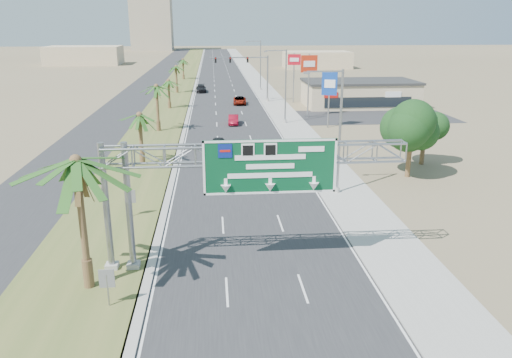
{
  "coord_description": "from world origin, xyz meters",
  "views": [
    {
      "loc": [
        -2.48,
        -16.03,
        13.37
      ],
      "look_at": [
        0.05,
        13.12,
        4.2
      ],
      "focal_mm": 35.0,
      "sensor_mm": 36.0,
      "label": 1
    }
  ],
  "objects": [
    {
      "name": "car_right_lane",
      "position": [
        2.14,
        69.5,
        0.65
      ],
      "size": [
        2.36,
        4.74,
        1.29
      ],
      "primitive_type": "imported",
      "rotation": [
        0.0,
        0.0,
        -0.05
      ],
      "color": "gray",
      "rests_on": "ground"
    },
    {
      "name": "store_building",
      "position": [
        22.0,
        66.0,
        2.0
      ],
      "size": [
        18.0,
        10.0,
        4.0
      ],
      "primitive_type": "cube",
      "color": "tan",
      "rests_on": "ground"
    },
    {
      "name": "median_grass",
      "position": [
        -10.0,
        110.0,
        0.06
      ],
      "size": [
        7.0,
        300.0,
        0.12
      ],
      "primitive_type": "cube",
      "color": "#4E5D29",
      "rests_on": "ground"
    },
    {
      "name": "road",
      "position": [
        0.0,
        110.0,
        0.01
      ],
      "size": [
        12.0,
        300.0,
        0.02
      ],
      "primitive_type": "cube",
      "color": "#28282B",
      "rests_on": "ground"
    },
    {
      "name": "car_left_lane",
      "position": [
        -2.0,
        37.39,
        0.67
      ],
      "size": [
        1.7,
        3.97,
        1.34
      ],
      "primitive_type": "imported",
      "rotation": [
        0.0,
        0.0,
        -0.03
      ],
      "color": "black",
      "rests_on": "ground"
    },
    {
      "name": "sidewalk_right",
      "position": [
        8.5,
        110.0,
        0.05
      ],
      "size": [
        4.0,
        300.0,
        0.1
      ],
      "primitive_type": "cube",
      "color": "#9E9B93",
      "rests_on": "ground"
    },
    {
      "name": "pole_sign_blue",
      "position": [
        12.78,
        48.65,
        5.53
      ],
      "size": [
        1.99,
        0.94,
        7.51
      ],
      "color": "gray",
      "rests_on": "ground"
    },
    {
      "name": "oak_far",
      "position": [
        18.0,
        30.0,
        3.82
      ],
      "size": [
        3.5,
        3.5,
        5.6
      ],
      "color": "brown",
      "rests_on": "ground"
    },
    {
      "name": "streetlight_mid",
      "position": [
        7.3,
        52.0,
        4.69
      ],
      "size": [
        3.27,
        0.44,
        10.0
      ],
      "color": "gray",
      "rests_on": "ground"
    },
    {
      "name": "palm_row_e",
      "position": [
        -9.5,
        85.0,
        5.09
      ],
      "size": [
        3.99,
        3.99,
        6.15
      ],
      "color": "brown",
      "rests_on": "ground"
    },
    {
      "name": "pole_sign_red_far",
      "position": [
        11.63,
        70.68,
        6.69
      ],
      "size": [
        2.22,
        0.51,
        8.47
      ],
      "color": "gray",
      "rests_on": "ground"
    },
    {
      "name": "car_far",
      "position": [
        -4.74,
        85.93,
        0.71
      ],
      "size": [
        2.2,
        4.96,
        1.42
      ],
      "primitive_type": "imported",
      "rotation": [
        0.0,
        0.0,
        0.05
      ],
      "color": "black",
      "rests_on": "ground"
    },
    {
      "name": "streetlight_near",
      "position": [
        7.3,
        22.0,
        4.69
      ],
      "size": [
        3.27,
        0.44,
        10.0
      ],
      "color": "gray",
      "rests_on": "ground"
    },
    {
      "name": "palm_row_f",
      "position": [
        -9.5,
        110.0,
        4.71
      ],
      "size": [
        3.99,
        3.99,
        5.75
      ],
      "color": "brown",
      "rests_on": "ground"
    },
    {
      "name": "palm_row_b",
      "position": [
        -9.5,
        32.0,
        4.9
      ],
      "size": [
        3.99,
        3.99,
        5.95
      ],
      "color": "brown",
      "rests_on": "ground"
    },
    {
      "name": "palm_near",
      "position": [
        -9.2,
        8.0,
        6.93
      ],
      "size": [
        5.7,
        5.7,
        8.35
      ],
      "color": "brown",
      "rests_on": "ground"
    },
    {
      "name": "pole_sign_red_near",
      "position": [
        11.45,
        56.17,
        7.23
      ],
      "size": [
        2.42,
        0.54,
        9.18
      ],
      "color": "gray",
      "rests_on": "ground"
    },
    {
      "name": "signal_mast",
      "position": [
        5.17,
        71.97,
        4.85
      ],
      "size": [
        10.28,
        0.71,
        8.0
      ],
      "color": "gray",
      "rests_on": "ground"
    },
    {
      "name": "sign_gantry",
      "position": [
        -1.06,
        9.93,
        6.06
      ],
      "size": [
        16.75,
        1.24,
        7.5
      ],
      "color": "gray",
      "rests_on": "ground"
    },
    {
      "name": "median_signback_a",
      "position": [
        -7.8,
        6.0,
        1.45
      ],
      "size": [
        0.75,
        0.08,
        2.08
      ],
      "color": "gray",
      "rests_on": "ground"
    },
    {
      "name": "tower_distant",
      "position": [
        -32.0,
        250.0,
        17.5
      ],
      "size": [
        20.0,
        16.0,
        35.0
      ],
      "primitive_type": "cube",
      "color": "tan",
      "rests_on": "ground"
    },
    {
      "name": "palm_row_c",
      "position": [
        -9.5,
        48.0,
        5.66
      ],
      "size": [
        3.99,
        3.99,
        6.75
      ],
      "color": "brown",
      "rests_on": "ground"
    },
    {
      "name": "median_signback_b",
      "position": [
        -8.5,
        18.0,
        1.45
      ],
      "size": [
        0.75,
        0.08,
        2.08
      ],
      "color": "gray",
      "rests_on": "ground"
    },
    {
      "name": "streetlight_far",
      "position": [
        7.3,
        88.0,
        4.69
      ],
      "size": [
        3.27,
        0.44,
        10.0
      ],
      "color": "gray",
      "rests_on": "ground"
    },
    {
      "name": "palm_row_d",
      "position": [
        -9.5,
        66.0,
        4.42
      ],
      "size": [
        3.99,
        3.99,
        5.45
      ],
      "color": "brown",
      "rests_on": "ground"
    },
    {
      "name": "car_mid_lane",
      "position": [
        0.31,
        51.91,
        0.64
      ],
      "size": [
        1.57,
        3.96,
        1.28
      ],
      "primitive_type": "imported",
      "rotation": [
        0.0,
        0.0,
        -0.06
      ],
      "color": "maroon",
      "rests_on": "ground"
    },
    {
      "name": "building_distant_left",
      "position": [
        -45.0,
        160.0,
        3.0
      ],
      "size": [
        24.0,
        14.0,
        6.0
      ],
      "primitive_type": "cube",
      "color": "tan",
      "rests_on": "ground"
    },
    {
      "name": "oak_near",
      "position": [
        15.0,
        26.0,
        4.53
      ],
      "size": [
        4.5,
        4.5,
        6.8
      ],
      "color": "brown",
      "rests_on": "ground"
    },
    {
      "name": "opposing_road",
      "position": [
        -17.0,
        110.0,
        0.01
      ],
      "size": [
        8.0,
        300.0,
        0.02
      ],
      "primitive_type": "cube",
      "color": "#28282B",
      "rests_on": "ground"
    },
    {
      "name": "building_distant_right",
      "position": [
        30.0,
        140.0,
        2.5
      ],
      "size": [
        20.0,
        12.0,
        5.0
      ],
      "primitive_type": "cube",
      "color": "tan",
      "rests_on": "ground"
    }
  ]
}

